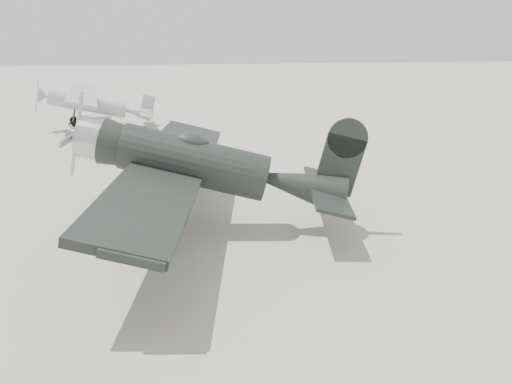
# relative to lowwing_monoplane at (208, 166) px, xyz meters

# --- Properties ---
(ground) EXTENTS (160.00, 160.00, 0.00)m
(ground) POSITION_rel_lowwing_monoplane_xyz_m (0.91, -4.39, -2.27)
(ground) COLOR #ADA699
(ground) RESTS_ON ground
(lowwing_monoplane) EXTENTS (9.56, 13.34, 4.28)m
(lowwing_monoplane) POSITION_rel_lowwing_monoplane_xyz_m (0.00, 0.00, 0.00)
(lowwing_monoplane) COLOR black
(lowwing_monoplane) RESTS_ON ground
(highwing_monoplane) EXTENTS (7.54, 10.58, 2.98)m
(highwing_monoplane) POSITION_rel_lowwing_monoplane_xyz_m (-6.97, 18.67, -0.40)
(highwing_monoplane) COLOR gray
(highwing_monoplane) RESTS_ON ground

